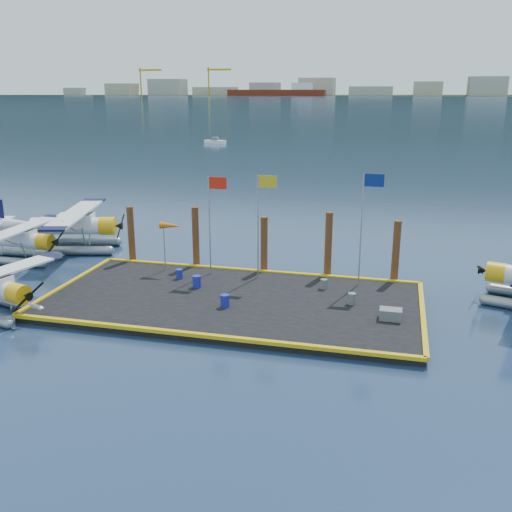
{
  "coord_description": "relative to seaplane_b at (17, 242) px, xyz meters",
  "views": [
    {
      "loc": [
        8.25,
        -27.96,
        11.41
      ],
      "look_at": [
        0.82,
        2.0,
        2.29
      ],
      "focal_mm": 40.0,
      "sensor_mm": 36.0,
      "label": 1
    }
  ],
  "objects": [
    {
      "name": "piling_2",
      "position": [
        17.06,
        0.95,
        0.55
      ],
      "size": [
        0.44,
        0.44,
        3.8
      ],
      "primitive_type": "cylinder",
      "color": "#4E2516",
      "rests_on": "ground"
    },
    {
      "name": "piling_1",
      "position": [
        12.56,
        0.95,
        0.75
      ],
      "size": [
        0.44,
        0.44,
        4.2
      ],
      "primitive_type": "cylinder",
      "color": "#4E2516",
      "rests_on": "ground"
    },
    {
      "name": "drum_5",
      "position": [
        14.07,
        -3.22,
        -0.61
      ],
      "size": [
        0.49,
        0.49,
        0.69
      ],
      "primitive_type": "cylinder",
      "color": "navy",
      "rests_on": "dock"
    },
    {
      "name": "ground",
      "position": [
        16.56,
        -4.45,
        -1.35
      ],
      "size": [
        4000.0,
        4000.0,
        0.0
      ],
      "primitive_type": "plane",
      "color": "#172647",
      "rests_on": "ground"
    },
    {
      "name": "dock",
      "position": [
        16.56,
        -4.45,
        -1.15
      ],
      "size": [
        20.0,
        10.0,
        0.4
      ],
      "primitive_type": "cube",
      "color": "black",
      "rests_on": "ground"
    },
    {
      "name": "drum_4",
      "position": [
        21.19,
        -1.7,
        -0.67
      ],
      "size": [
        0.4,
        0.4,
        0.56
      ],
      "primitive_type": "cylinder",
      "color": "#5A5B5F",
      "rests_on": "dock"
    },
    {
      "name": "piling_0",
      "position": [
        8.06,
        0.95,
        0.65
      ],
      "size": [
        0.44,
        0.44,
        4.0
      ],
      "primitive_type": "cylinder",
      "color": "#4E2516",
      "rests_on": "ground"
    },
    {
      "name": "piling_4",
      "position": [
        25.06,
        0.95,
        0.65
      ],
      "size": [
        0.44,
        0.44,
        4.0
      ],
      "primitive_type": "cylinder",
      "color": "#4E2516",
      "rests_on": "ground"
    },
    {
      "name": "flagpole_red",
      "position": [
        14.27,
        -0.65,
        3.04
      ],
      "size": [
        1.14,
        0.08,
        6.0
      ],
      "color": "#92939A",
      "rests_on": "dock"
    },
    {
      "name": "dock_bumpers",
      "position": [
        16.56,
        -4.45,
        -0.86
      ],
      "size": [
        20.25,
        10.25,
        0.18
      ],
      "primitive_type": null,
      "color": "gold",
      "rests_on": "dock"
    },
    {
      "name": "far_backdrop",
      "position": [
        256.47,
        1733.07,
        8.1
      ],
      "size": [
        3050.0,
        2050.0,
        810.0
      ],
      "color": "black",
      "rests_on": "ground"
    },
    {
      "name": "windsock",
      "position": [
        11.54,
        -0.65,
        1.88
      ],
      "size": [
        1.4,
        0.44,
        3.12
      ],
      "color": "#92939A",
      "rests_on": "dock"
    },
    {
      "name": "seaplane_c",
      "position": [
        2.16,
        3.28,
        0.29
      ],
      "size": [
        9.86,
        10.65,
        3.78
      ],
      "rotation": [
        0.0,
        0.0,
        -1.32
      ],
      "color": "gray",
      "rests_on": "ground"
    },
    {
      "name": "seaplane_b",
      "position": [
        0.0,
        0.0,
        0.0
      ],
      "size": [
        7.89,
        8.69,
        3.11
      ],
      "rotation": [
        0.0,
        0.0,
        -1.56
      ],
      "color": "gray",
      "rests_on": "ground"
    },
    {
      "name": "drum_0",
      "position": [
        12.52,
        -1.96,
        -0.67
      ],
      "size": [
        0.4,
        0.4,
        0.57
      ],
      "primitive_type": "cylinder",
      "color": "navy",
      "rests_on": "dock"
    },
    {
      "name": "flagpole_yellow",
      "position": [
        17.27,
        -0.65,
        3.16
      ],
      "size": [
        1.14,
        0.08,
        6.2
      ],
      "color": "#92939A",
      "rests_on": "dock"
    },
    {
      "name": "drum_2",
      "position": [
        22.93,
        -3.76,
        -0.65
      ],
      "size": [
        0.43,
        0.43,
        0.61
      ],
      "primitive_type": "cylinder",
      "color": "#5A5B5F",
      "rests_on": "dock"
    },
    {
      "name": "piling_3",
      "position": [
        21.06,
        0.95,
        0.8
      ],
      "size": [
        0.44,
        0.44,
        4.3
      ],
      "primitive_type": "cylinder",
      "color": "#4E2516",
      "rests_on": "ground"
    },
    {
      "name": "drum_1",
      "position": [
        16.53,
        -5.73,
        -0.62
      ],
      "size": [
        0.47,
        0.47,
        0.66
      ],
      "primitive_type": "cylinder",
      "color": "navy",
      "rests_on": "dock"
    },
    {
      "name": "crate",
      "position": [
        24.98,
        -5.4,
        -0.68
      ],
      "size": [
        1.09,
        0.73,
        0.54
      ],
      "primitive_type": "cube",
      "color": "#5A5B5F",
      "rests_on": "dock"
    },
    {
      "name": "flagpole_blue",
      "position": [
        23.26,
        -0.65,
        3.33
      ],
      "size": [
        1.14,
        0.08,
        6.5
      ],
      "color": "#92939A",
      "rests_on": "dock"
    }
  ]
}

